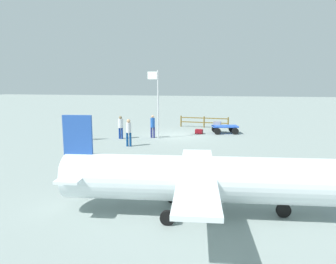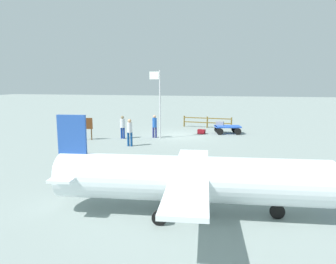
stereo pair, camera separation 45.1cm
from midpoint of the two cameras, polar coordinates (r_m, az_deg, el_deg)
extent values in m
plane|color=gray|center=(23.33, 2.43, -0.66)|extent=(120.00, 120.00, 0.00)
cube|color=blue|center=(24.53, 11.28, 0.98)|extent=(2.12, 1.45, 0.10)
cube|color=blue|center=(24.37, 9.17, 0.99)|extent=(0.29, 1.00, 0.10)
cylinder|color=black|center=(23.92, 9.94, 0.07)|extent=(0.52, 0.22, 0.51)
cylinder|color=black|center=(24.99, 9.49, 0.48)|extent=(0.52, 0.22, 0.51)
cylinder|color=black|center=(24.20, 13.09, 0.08)|extent=(0.52, 0.22, 0.51)
cylinder|color=black|center=(25.26, 12.51, 0.48)|extent=(0.52, 0.22, 0.51)
cube|color=gray|center=(24.89, 9.88, 1.59)|extent=(0.63, 0.42, 0.29)
cube|color=maroon|center=(24.25, 6.62, 0.07)|extent=(0.61, 0.47, 0.33)
cylinder|color=navy|center=(19.61, -6.00, -1.34)|extent=(0.14, 0.14, 0.87)
cylinder|color=navy|center=(19.67, -6.56, -1.31)|extent=(0.14, 0.14, 0.87)
cylinder|color=silver|center=(19.52, -6.32, 0.81)|extent=(0.31, 0.31, 0.61)
sphere|color=tan|center=(19.46, -6.34, 2.03)|extent=(0.23, 0.23, 0.23)
cylinder|color=navy|center=(22.37, -1.63, -0.11)|extent=(0.14, 0.14, 0.75)
cylinder|color=navy|center=(22.45, -2.10, -0.08)|extent=(0.14, 0.14, 0.75)
cylinder|color=#2053AF|center=(22.31, -1.87, 1.71)|extent=(0.37, 0.37, 0.67)
sphere|color=tan|center=(22.25, -1.88, 2.82)|extent=(0.21, 0.21, 0.21)
cylinder|color=navy|center=(22.22, -7.43, -0.21)|extent=(0.14, 0.14, 0.78)
cylinder|color=navy|center=(22.34, -7.83, -0.17)|extent=(0.14, 0.14, 0.78)
cylinder|color=silver|center=(22.18, -7.67, 1.59)|extent=(0.45, 0.45, 0.61)
sphere|color=#836F4F|center=(22.13, -7.70, 2.65)|extent=(0.22, 0.22, 0.22)
cylinder|color=white|center=(9.59, 5.37, -8.46)|extent=(8.19, 2.06, 1.38)
cube|color=white|center=(9.55, 5.38, -7.68)|extent=(1.63, 6.34, 0.12)
cube|color=#2650A9|center=(10.05, -15.80, -0.67)|extent=(0.91, 0.18, 1.30)
cube|color=white|center=(10.31, -15.51, -6.92)|extent=(0.88, 2.25, 0.08)
cylinder|color=black|center=(10.19, 20.45, -13.39)|extent=(0.45, 0.14, 0.44)
cylinder|color=black|center=(10.73, 1.00, -11.60)|extent=(0.45, 0.14, 0.44)
cylinder|color=black|center=(9.19, -0.11, -15.32)|extent=(0.45, 0.14, 0.44)
cylinder|color=silver|center=(21.92, -0.88, 4.96)|extent=(0.10, 0.10, 4.75)
cube|color=white|center=(21.95, -1.92, 10.22)|extent=(0.70, 0.14, 0.52)
cylinder|color=#4C3319|center=(22.16, -13.14, -0.44)|extent=(0.08, 0.08, 0.76)
cylinder|color=#4C3319|center=(22.34, -14.97, -0.43)|extent=(0.08, 0.08, 0.76)
cube|color=#5A3015|center=(22.14, -14.13, 1.51)|extent=(0.91, 0.24, 0.76)
cylinder|color=brown|center=(27.13, 11.89, 1.59)|extent=(0.12, 0.12, 0.96)
cylinder|color=brown|center=(27.42, 7.60, 1.79)|extent=(0.12, 0.12, 0.96)
cylinder|color=brown|center=(27.87, 3.42, 1.98)|extent=(0.12, 0.12, 0.96)
cube|color=brown|center=(27.38, 7.61, 2.49)|extent=(4.11, 0.53, 0.08)
cube|color=brown|center=(27.43, 7.60, 1.69)|extent=(4.11, 0.53, 0.08)
camera|label=1|loc=(0.23, -89.25, 0.12)|focal=33.60mm
camera|label=2|loc=(0.23, 90.75, -0.12)|focal=33.60mm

